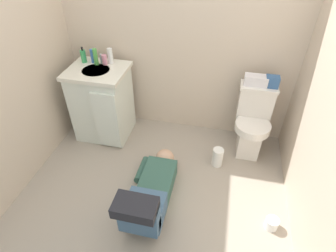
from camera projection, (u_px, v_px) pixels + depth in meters
ground_plane at (153, 193)px, 2.62m from camera, size 2.93×3.15×0.04m
wall_back at (179, 25)px, 2.71m from camera, size 2.59×0.08×2.40m
toilet at (252, 122)px, 2.85m from camera, size 0.36×0.46×0.75m
vanity_cabinet at (102, 102)px, 3.04m from camera, size 0.60×0.53×0.82m
faucet at (101, 59)px, 2.87m from camera, size 0.02×0.02×0.10m
person_plumber at (150, 193)px, 2.38m from camera, size 0.39×1.06×0.52m
tissue_box at (256, 80)px, 2.65m from camera, size 0.22×0.11×0.10m
toiletry_bag at (272, 82)px, 2.62m from camera, size 0.12×0.09×0.11m
soap_dispenser at (83, 56)px, 2.88m from camera, size 0.06×0.06×0.17m
bottle_blue at (93, 56)px, 2.87m from camera, size 0.04×0.04×0.14m
bottle_green at (96, 57)px, 2.82m from camera, size 0.05×0.05×0.17m
bottle_pink at (105, 60)px, 2.84m from camera, size 0.05×0.05×0.11m
bottle_white at (110, 56)px, 2.85m from camera, size 0.05×0.05×0.16m
paper_towel_roll at (217, 157)px, 2.82m from camera, size 0.11×0.11×0.20m
toilet_paper_roll at (272, 223)px, 2.29m from camera, size 0.11×0.11×0.10m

